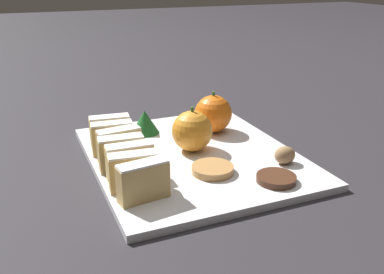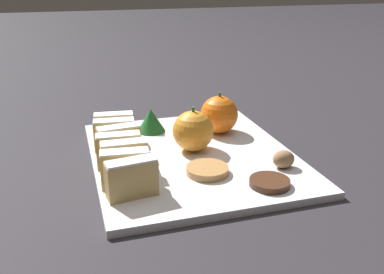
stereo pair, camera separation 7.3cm
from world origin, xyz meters
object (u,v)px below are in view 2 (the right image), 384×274
object	(u,v)px
orange_near	(219,115)
walnut	(284,159)
orange_far	(193,131)
chocolate_cookie	(270,182)

from	to	relation	value
orange_near	walnut	world-z (taller)	orange_near
orange_far	chocolate_cookie	size ratio (longest dim) A/B	1.32
chocolate_cookie	walnut	bearing A→B (deg)	45.79
orange_far	chocolate_cookie	world-z (taller)	orange_far
orange_far	walnut	xyz separation A→B (m)	(0.12, -0.11, -0.02)
orange_near	orange_far	world-z (taller)	orange_near
walnut	chocolate_cookie	distance (m)	0.07
chocolate_cookie	orange_near	bearing A→B (deg)	88.81
orange_near	walnut	xyz separation A→B (m)	(0.04, -0.18, -0.02)
orange_far	walnut	bearing A→B (deg)	-43.13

